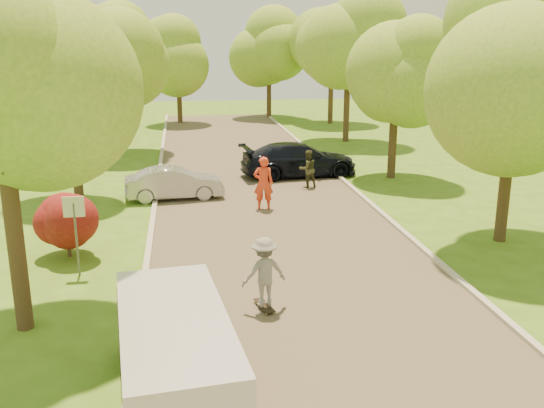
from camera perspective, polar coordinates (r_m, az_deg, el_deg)
ground at (r=13.59m, az=5.02°, el=-11.57°), size 100.00×100.00×0.00m
road at (r=20.90m, az=-0.07°, el=-1.70°), size 8.00×60.00×0.01m
curb_left at (r=20.70m, az=-11.23°, el=-2.01°), size 0.18×60.00×0.12m
curb_right at (r=21.83m, az=10.50°, el=-1.07°), size 0.18×60.00×0.12m
street_sign at (r=16.66m, az=-18.07°, el=-1.37°), size 0.55×0.06×2.17m
red_shrub at (r=18.29m, az=-18.77°, el=-1.48°), size 1.70×1.70×1.95m
tree_l_mida at (r=13.22m, az=-23.57°, el=9.90°), size 4.71×4.60×7.39m
tree_l_midb at (r=24.12m, az=-18.11°, el=10.94°), size 4.30×4.20×6.62m
tree_l_far at (r=33.94m, az=-14.81°, el=13.76°), size 4.92×4.80×7.79m
tree_r_mida at (r=19.51m, az=22.74°, el=12.45°), size 5.13×5.00×7.95m
tree_r_midb at (r=27.50m, az=12.04°, el=12.43°), size 4.51×4.40×7.01m
tree_r_far at (r=37.18m, az=7.58°, el=14.79°), size 5.33×5.20×8.34m
tree_bg_a at (r=42.17m, az=-17.00°, el=13.63°), size 5.12×5.00×7.72m
tree_bg_b at (r=45.16m, az=5.95°, el=14.55°), size 5.12×5.00×7.95m
tree_bg_c at (r=45.77m, az=-8.61°, el=13.83°), size 4.92×4.80×7.33m
tree_bg_d at (r=48.30m, az=-0.02°, el=14.42°), size 5.12×5.00×7.72m
minivan at (r=10.74m, az=-9.10°, el=-14.11°), size 2.28×4.72×1.70m
silver_sedan at (r=24.07m, az=-9.18°, el=1.94°), size 3.91×1.63×1.26m
dark_sedan at (r=27.75m, az=2.55°, el=4.21°), size 5.50×2.69×1.54m
longboard at (r=14.37m, az=-0.73°, el=-9.54°), size 0.43×0.88×0.10m
skateboarder at (r=14.03m, az=-0.74°, el=-6.41°), size 1.19×0.85×1.66m
person_striped at (r=22.21m, az=-0.82°, el=1.97°), size 0.77×0.55×1.99m
person_olive at (r=25.57m, az=3.38°, el=3.32°), size 0.92×0.80×1.61m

